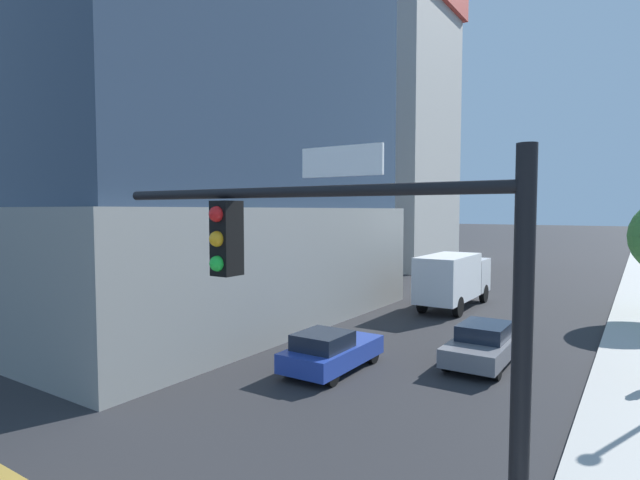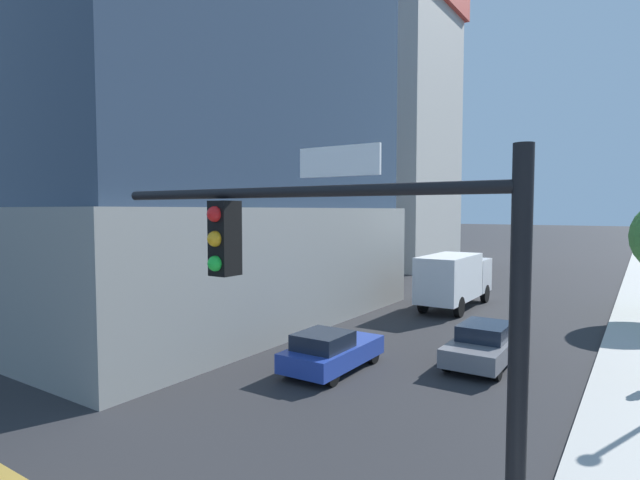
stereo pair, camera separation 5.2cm
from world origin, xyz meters
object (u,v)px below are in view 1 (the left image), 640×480
object	(u,v)px
traffic_light_pole	(357,310)
car_blue	(331,351)
construction_building	(369,115)
car_gray	(484,344)
box_truck	(453,277)

from	to	relation	value
traffic_light_pole	car_blue	size ratio (longest dim) A/B	1.49
construction_building	traffic_light_pole	xyz separation A→B (m)	(21.55, -41.43, -11.06)
construction_building	car_blue	world-z (taller)	construction_building
traffic_light_pole	car_gray	size ratio (longest dim) A/B	1.37
construction_building	traffic_light_pole	distance (m)	47.99
box_truck	construction_building	bearing A→B (deg)	129.46
construction_building	car_blue	distance (m)	38.35
construction_building	car_gray	bearing A→B (deg)	-55.20
car_blue	box_truck	bearing A→B (deg)	90.00
traffic_light_pole	box_truck	bearing A→B (deg)	105.38
traffic_light_pole	box_truck	world-z (taller)	traffic_light_pole
car_gray	construction_building	bearing A→B (deg)	124.80
car_gray	box_truck	size ratio (longest dim) A/B	0.63
construction_building	box_truck	xyz separation A→B (m)	(15.25, -18.53, -13.77)
traffic_light_pole	box_truck	xyz separation A→B (m)	(-6.30, 22.91, -2.71)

